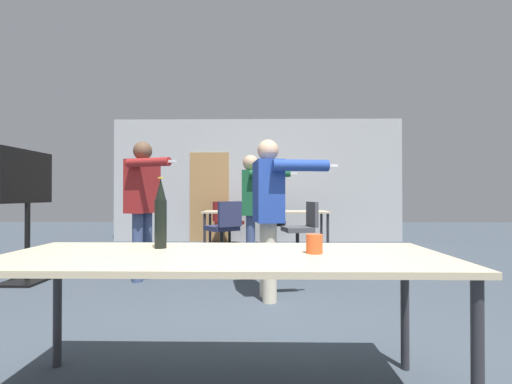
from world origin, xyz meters
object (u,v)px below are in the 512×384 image
at_px(office_chair_far_right, 302,231).
at_px(person_near_casual, 269,204).
at_px(drink_cup, 314,244).
at_px(person_right_polo, 143,196).
at_px(office_chair_mid_tucked, 224,231).
at_px(tv_screen, 27,203).
at_px(office_chair_near_pushed, 270,225).
at_px(person_center_tall, 252,201).
at_px(office_chair_side_rolled, 227,224).
at_px(beer_bottle, 161,215).

bearing_deg(office_chair_far_right, person_near_casual, 153.03).
bearing_deg(drink_cup, person_near_casual, 96.35).
bearing_deg(person_right_polo, office_chair_mid_tucked, 170.57).
bearing_deg(tv_screen, office_chair_far_right, -65.36).
bearing_deg(office_chair_mid_tucked, person_right_polo, -157.36).
xyz_separation_m(person_near_casual, office_chair_near_pushed, (0.11, 3.71, -0.54)).
distance_m(person_near_casual, office_chair_mid_tucked, 2.45).
bearing_deg(drink_cup, person_center_tall, 97.83).
height_order(person_near_casual, person_right_polo, person_right_polo).
relative_size(office_chair_side_rolled, beer_bottle, 2.28).
bearing_deg(office_chair_near_pushed, beer_bottle, 0.85).
height_order(office_chair_far_right, office_chair_side_rolled, office_chair_far_right).
bearing_deg(office_chair_side_rolled, person_center_tall, 45.00).
bearing_deg(office_chair_near_pushed, office_chair_side_rolled, -93.27).
bearing_deg(person_right_polo, office_chair_near_pushed, 169.99).
bearing_deg(person_near_casual, office_chair_mid_tucked, -171.08).
bearing_deg(beer_bottle, office_chair_near_pushed, 81.75).
distance_m(tv_screen, person_near_casual, 3.02).
relative_size(person_near_casual, person_right_polo, 0.94).
relative_size(person_center_tall, office_chair_mid_tucked, 1.69).
distance_m(person_center_tall, drink_cup, 3.01).
bearing_deg(office_chair_far_right, person_right_polo, 113.01).
bearing_deg(beer_bottle, office_chair_mid_tucked, 90.88).
relative_size(person_center_tall, office_chair_far_right, 1.71).
xyz_separation_m(office_chair_near_pushed, office_chair_side_rolled, (-0.94, 0.21, -0.00)).
distance_m(office_chair_mid_tucked, office_chair_far_right, 1.31).
bearing_deg(office_chair_side_rolled, person_right_polo, 19.09).
relative_size(tv_screen, office_chair_far_right, 1.70).
xyz_separation_m(person_near_casual, person_right_polo, (-1.56, 0.75, 0.08)).
xyz_separation_m(person_center_tall, office_chair_near_pushed, (0.33, 2.46, -0.55)).
bearing_deg(person_center_tall, person_near_casual, 10.81).
distance_m(tv_screen, drink_cup, 3.94).
relative_size(person_near_casual, drink_cup, 16.54).
bearing_deg(office_chair_far_right, office_chair_mid_tucked, 77.36).
bearing_deg(office_chair_mid_tucked, person_center_tall, -102.91).
distance_m(person_near_casual, beer_bottle, 1.70).
relative_size(person_center_tall, drink_cup, 16.44).
distance_m(office_chair_side_rolled, beer_bottle, 5.51).
distance_m(person_near_casual, office_chair_near_pushed, 3.75).
xyz_separation_m(tv_screen, office_chair_near_pushed, (3.06, 3.06, -0.53)).
xyz_separation_m(office_chair_side_rolled, drink_cup, (1.03, -5.64, 0.38)).
relative_size(tv_screen, person_right_polo, 0.93).
bearing_deg(office_chair_far_right, drink_cup, 162.00).
xyz_separation_m(person_right_polo, person_center_tall, (1.34, 0.49, -0.07)).
distance_m(tv_screen, beer_bottle, 3.19).
bearing_deg(beer_bottle, drink_cup, -10.80).
xyz_separation_m(office_chair_far_right, office_chair_side_rolled, (-1.43, 1.64, -0.02)).
distance_m(office_chair_mid_tucked, beer_bottle, 3.88).
relative_size(person_right_polo, office_chair_mid_tucked, 1.81).
relative_size(office_chair_mid_tucked, drink_cup, 9.73).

